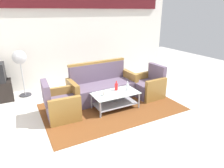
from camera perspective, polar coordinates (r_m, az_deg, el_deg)
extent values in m
plane|color=beige|center=(4.23, 4.97, -11.37)|extent=(14.00, 14.00, 0.00)
cube|color=silver|center=(6.43, -9.76, 12.83)|extent=(6.52, 0.12, 2.80)
cube|color=#4C1419|center=(6.29, -10.11, 22.43)|extent=(5.76, 0.08, 0.36)
cube|color=brown|center=(4.86, -0.11, -6.68)|extent=(3.25, 2.01, 0.01)
cube|color=#5B4C60|center=(5.24, -2.52, -2.04)|extent=(1.63, 0.77, 0.42)
cube|color=#5B4C60|center=(5.36, -4.19, 3.55)|extent=(1.60, 0.21, 0.48)
cube|color=olive|center=(5.61, 5.08, 0.56)|extent=(0.15, 0.70, 0.62)
cube|color=olive|center=(4.90, -11.27, -2.81)|extent=(0.15, 0.70, 0.62)
cube|color=olive|center=(5.29, -4.26, 6.35)|extent=(1.64, 0.17, 0.06)
cube|color=#5B4C60|center=(4.49, -14.15, -6.85)|extent=(0.69, 0.63, 0.40)
cube|color=#5B4C60|center=(4.29, -18.69, -2.46)|extent=(0.15, 0.61, 0.45)
cube|color=olive|center=(4.75, -15.05, -4.19)|extent=(0.66, 0.13, 0.58)
cube|color=olive|center=(4.16, -13.34, -7.68)|extent=(0.66, 0.13, 0.58)
cube|color=#5B4C60|center=(5.47, 10.20, -1.49)|extent=(0.69, 0.63, 0.40)
cube|color=#5B4C60|center=(5.53, 12.93, 3.22)|extent=(0.15, 0.61, 0.45)
cube|color=olive|center=(5.21, 12.60, -1.74)|extent=(0.66, 0.13, 0.58)
cube|color=olive|center=(5.67, 8.11, 0.42)|extent=(0.66, 0.13, 0.58)
cube|color=silver|center=(4.64, 0.96, -2.64)|extent=(1.10, 0.60, 0.02)
cube|color=#9E9EA5|center=(4.76, 0.94, -5.66)|extent=(1.00, 0.52, 0.02)
cylinder|color=#9E9EA5|center=(4.74, -6.01, -4.80)|extent=(0.04, 0.04, 0.40)
cylinder|color=#9E9EA5|center=(5.17, 4.54, -2.56)|extent=(0.04, 0.04, 0.40)
cylinder|color=#9E9EA5|center=(4.31, -3.40, -7.44)|extent=(0.04, 0.04, 0.40)
cylinder|color=#9E9EA5|center=(4.77, 7.85, -4.71)|extent=(0.04, 0.04, 0.40)
cylinder|color=red|center=(4.76, 1.26, -0.87)|extent=(0.08, 0.08, 0.16)
cylinder|color=red|center=(4.72, 1.27, 0.44)|extent=(0.03, 0.03, 0.07)
cylinder|color=silver|center=(4.78, 4.55, -0.90)|extent=(0.06, 0.06, 0.16)
cylinder|color=silver|center=(4.74, 4.59, 0.37)|extent=(0.02, 0.02, 0.07)
cylinder|color=silver|center=(4.50, -2.23, -2.65)|extent=(0.08, 0.08, 0.10)
cylinder|color=#2D2D33|center=(6.03, -23.82, -2.89)|extent=(0.32, 0.32, 0.03)
cylinder|color=#B2B2B7|center=(5.86, -24.50, 1.52)|extent=(0.03, 0.03, 0.95)
sphere|color=#B2B2B7|center=(5.72, -25.36, 7.04)|extent=(0.36, 0.36, 0.36)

